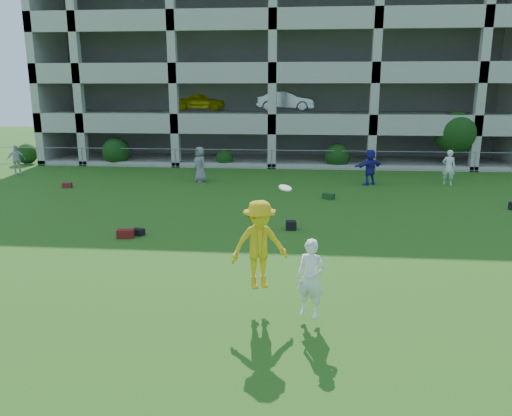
# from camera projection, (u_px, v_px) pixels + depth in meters

# --- Properties ---
(ground) EXTENTS (100.00, 100.00, 0.00)m
(ground) POSITION_uv_depth(u_px,v_px,m) (223.00, 292.00, 12.17)
(ground) COLOR #235114
(ground) RESTS_ON ground
(bystander_b) EXTENTS (1.04, 0.89, 1.68)m
(bystander_b) POSITION_uv_depth(u_px,v_px,m) (16.00, 160.00, 28.48)
(bystander_b) COLOR silver
(bystander_b) RESTS_ON ground
(bystander_c) EXTENTS (1.04, 1.06, 1.85)m
(bystander_c) POSITION_uv_depth(u_px,v_px,m) (200.00, 164.00, 26.20)
(bystander_c) COLOR slate
(bystander_c) RESTS_ON ground
(bystander_d) EXTENTS (1.69, 1.40, 1.82)m
(bystander_d) POSITION_uv_depth(u_px,v_px,m) (370.00, 167.00, 25.39)
(bystander_d) COLOR #282096
(bystander_d) RESTS_ON ground
(bystander_e) EXTENTS (0.78, 0.68, 1.81)m
(bystander_e) POSITION_uv_depth(u_px,v_px,m) (449.00, 167.00, 25.31)
(bystander_e) COLOR silver
(bystander_e) RESTS_ON ground
(bag_red_a) EXTENTS (0.59, 0.39, 0.28)m
(bag_red_a) POSITION_uv_depth(u_px,v_px,m) (126.00, 234.00, 16.52)
(bag_red_a) COLOR #57150F
(bag_red_a) RESTS_ON ground
(bag_black_b) EXTENTS (0.46, 0.36, 0.22)m
(bag_black_b) POSITION_uv_depth(u_px,v_px,m) (138.00, 232.00, 16.84)
(bag_black_b) COLOR black
(bag_black_b) RESTS_ON ground
(crate_d) EXTENTS (0.39, 0.39, 0.30)m
(crate_d) POSITION_uv_depth(u_px,v_px,m) (291.00, 225.00, 17.49)
(crate_d) COLOR black
(crate_d) RESTS_ON ground
(bag_red_f) EXTENTS (0.49, 0.36, 0.24)m
(bag_red_f) POSITION_uv_depth(u_px,v_px,m) (67.00, 185.00, 24.82)
(bag_red_f) COLOR #57200F
(bag_red_f) RESTS_ON ground
(bag_green_g) EXTENTS (0.58, 0.54, 0.25)m
(bag_green_g) POSITION_uv_depth(u_px,v_px,m) (329.00, 196.00, 22.26)
(bag_green_g) COLOR #193D16
(bag_green_g) RESTS_ON ground
(frisbee_contest) EXTENTS (2.21, 1.49, 2.75)m
(frisbee_contest) POSITION_uv_depth(u_px,v_px,m) (268.00, 250.00, 10.82)
(frisbee_contest) COLOR yellow
(frisbee_contest) RESTS_ON ground
(parking_garage) EXTENTS (30.00, 14.00, 12.00)m
(parking_garage) POSITION_uv_depth(u_px,v_px,m) (279.00, 72.00, 37.56)
(parking_garage) COLOR #9E998C
(parking_garage) RESTS_ON ground
(fence) EXTENTS (36.06, 0.06, 1.20)m
(fence) POSITION_uv_depth(u_px,v_px,m) (272.00, 159.00, 30.42)
(fence) COLOR gray
(fence) RESTS_ON ground
(shrub_row) EXTENTS (34.38, 2.52, 3.50)m
(shrub_row) POSITION_uv_depth(u_px,v_px,m) (347.00, 144.00, 30.47)
(shrub_row) COLOR #163D11
(shrub_row) RESTS_ON ground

